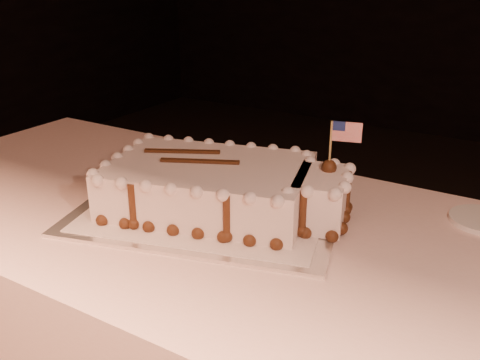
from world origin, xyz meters
The scene contains 3 objects.
cake_board centered at (-0.31, 0.62, 0.75)m, with size 0.58×0.43×0.01m, color silver.
doily centered at (-0.31, 0.62, 0.76)m, with size 0.51×0.39×0.00m, color silver.
sheet_cake centered at (-0.28, 0.63, 0.81)m, with size 0.57×0.40×0.22m.
Camera 1 is at (0.32, -0.28, 1.27)m, focal length 40.00 mm.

